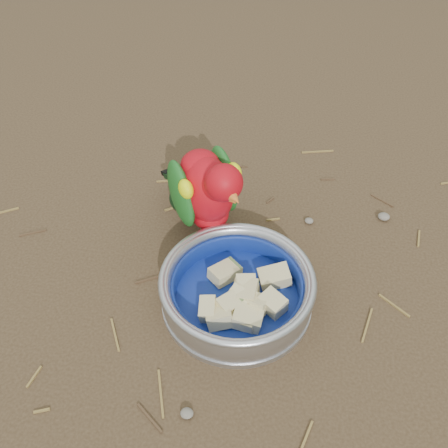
# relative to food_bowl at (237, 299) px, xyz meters

# --- Properties ---
(ground) EXTENTS (60.00, 60.00, 0.00)m
(ground) POSITION_rel_food_bowl_xyz_m (-0.01, -0.03, -0.01)
(ground) COLOR #453321
(food_bowl) EXTENTS (0.23, 0.23, 0.02)m
(food_bowl) POSITION_rel_food_bowl_xyz_m (0.00, 0.00, 0.00)
(food_bowl) COLOR #B2B2BA
(food_bowl) RESTS_ON ground
(bowl_wall) EXTENTS (0.23, 0.23, 0.04)m
(bowl_wall) POSITION_rel_food_bowl_xyz_m (0.00, 0.00, 0.03)
(bowl_wall) COLOR #B2B2BA
(bowl_wall) RESTS_ON food_bowl
(fruit_wedges) EXTENTS (0.14, 0.14, 0.03)m
(fruit_wedges) POSITION_rel_food_bowl_xyz_m (-0.00, 0.00, 0.02)
(fruit_wedges) COLOR #D3C389
(fruit_wedges) RESTS_ON food_bowl
(lory_parrot) EXTENTS (0.23, 0.24, 0.18)m
(lory_parrot) POSITION_rel_food_bowl_xyz_m (-0.07, 0.13, 0.08)
(lory_parrot) COLOR #AB0912
(lory_parrot) RESTS_ON ground
(ground_debris) EXTENTS (0.90, 0.80, 0.01)m
(ground_debris) POSITION_rel_food_bowl_xyz_m (-0.04, 0.04, -0.01)
(ground_debris) COLOR olive
(ground_debris) RESTS_ON ground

